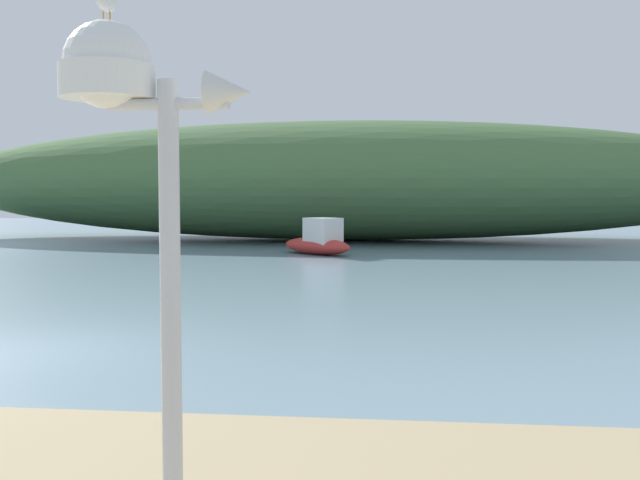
{
  "coord_description": "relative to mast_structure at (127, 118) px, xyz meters",
  "views": [
    {
      "loc": [
        6.14,
        -10.97,
        2.53
      ],
      "look_at": [
        4.27,
        6.01,
        1.44
      ],
      "focal_mm": 41.45,
      "sensor_mm": 36.0,
      "label": 1
    }
  ],
  "objects": [
    {
      "name": "ground_plane",
      "position": [
        -4.56,
        6.83,
        -2.96
      ],
      "size": [
        120.0,
        120.0,
        0.0
      ],
      "primitive_type": "plane",
      "color": "#7A99A8"
    },
    {
      "name": "distant_hill",
      "position": [
        -1.55,
        36.03,
        0.24
      ],
      "size": [
        45.64,
        13.14,
        6.4
      ],
      "primitive_type": "ellipsoid",
      "color": "#476B3D",
      "rests_on": "ground"
    },
    {
      "name": "motorboat_inner_mooring",
      "position": [
        -1.79,
        25.98,
        -2.42
      ],
      "size": [
        3.7,
        3.54,
        1.52
      ],
      "color": "#B72D28",
      "rests_on": "ground"
    },
    {
      "name": "mast_structure",
      "position": [
        0.0,
        0.0,
        0.0
      ],
      "size": [
        1.12,
        0.55,
        3.32
      ],
      "color": "silver",
      "rests_on": "beach_sand"
    }
  ]
}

